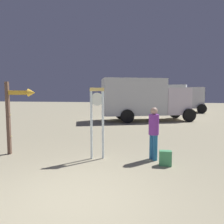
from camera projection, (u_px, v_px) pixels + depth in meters
name	position (u px, v px, depth m)	size (l,w,h in m)	color
ground_plane	(70.00, 201.00, 3.91)	(80.00, 80.00, 0.00)	gray
standing_clock	(97.00, 116.00, 6.35)	(0.43, 0.18, 2.15)	white
arrow_sign	(17.00, 107.00, 6.79)	(0.98, 0.30, 2.35)	brown
person_near_clock	(154.00, 131.00, 6.28)	(0.30, 0.30, 1.57)	teal
backpack	(165.00, 158.00, 5.82)	(0.33, 0.23, 0.42)	#46995F
box_truck_near	(143.00, 98.00, 15.12)	(6.70, 4.12, 2.98)	silver
box_truck_far	(169.00, 97.00, 22.60)	(7.31, 3.85, 2.82)	silver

